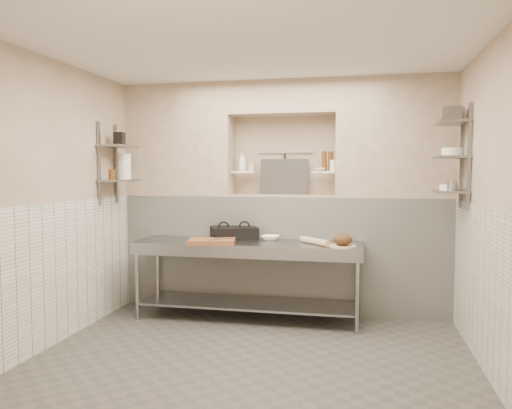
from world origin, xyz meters
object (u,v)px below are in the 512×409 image
(cutting_board, at_px, (212,241))
(mixing_bowl, at_px, (270,238))
(prep_table, at_px, (248,264))
(bowl_alcove, at_px, (320,169))
(rolling_pin, at_px, (314,241))
(bottle_soap, at_px, (242,161))
(jug_left, at_px, (124,167))
(bread_loaf, at_px, (343,240))
(panini_press, at_px, (234,233))

(cutting_board, relative_size, mixing_bowl, 2.32)
(prep_table, relative_size, bowl_alcove, 20.62)
(rolling_pin, height_order, bottle_soap, bottle_soap)
(prep_table, bearing_deg, jug_left, 179.34)
(bread_loaf, distance_m, bottle_soap, 1.68)
(rolling_pin, bearing_deg, panini_press, 164.93)
(prep_table, bearing_deg, rolling_pin, -3.02)
(prep_table, relative_size, bottle_soap, 10.89)
(cutting_board, distance_m, mixing_bowl, 0.71)
(prep_table, distance_m, bottle_soap, 1.32)
(bread_loaf, distance_m, bowl_alcove, 1.05)
(cutting_board, bearing_deg, rolling_pin, 7.16)
(bottle_soap, distance_m, jug_left, 1.43)
(bowl_alcove, bearing_deg, rolling_pin, -91.01)
(jug_left, bearing_deg, mixing_bowl, 6.21)
(panini_press, bearing_deg, rolling_pin, -39.19)
(prep_table, xyz_separation_m, bowl_alcove, (0.78, 0.51, 1.09))
(mixing_bowl, height_order, bread_loaf, bread_loaf)
(bread_loaf, bearing_deg, bottle_soap, 151.39)
(panini_press, relative_size, bottle_soap, 2.71)
(panini_press, distance_m, jug_left, 1.54)
(prep_table, distance_m, bread_loaf, 1.14)
(bread_loaf, xyz_separation_m, jug_left, (-2.60, 0.17, 0.79))
(bottle_soap, relative_size, bowl_alcove, 1.89)
(cutting_board, bearing_deg, prep_table, 26.36)
(panini_press, xyz_separation_m, bread_loaf, (1.30, -0.38, 0.01))
(mixing_bowl, bearing_deg, prep_table, -137.57)
(panini_press, height_order, bottle_soap, bottle_soap)
(bread_loaf, height_order, bottle_soap, bottle_soap)
(bottle_soap, bearing_deg, jug_left, -158.61)
(cutting_board, relative_size, jug_left, 1.68)
(mixing_bowl, distance_m, bread_loaf, 0.93)
(mixing_bowl, relative_size, bowl_alcove, 1.76)
(mixing_bowl, bearing_deg, rolling_pin, -24.69)
(cutting_board, distance_m, bottle_soap, 1.17)
(mixing_bowl, bearing_deg, bowl_alcove, 29.00)
(rolling_pin, bearing_deg, bottle_soap, 148.95)
(mixing_bowl, bearing_deg, bread_loaf, -23.14)
(bread_loaf, height_order, bowl_alcove, bowl_alcove)
(cutting_board, bearing_deg, bowl_alcove, 31.24)
(panini_press, xyz_separation_m, mixing_bowl, (0.45, -0.02, -0.05))
(bread_loaf, distance_m, jug_left, 2.73)
(panini_press, xyz_separation_m, rolling_pin, (0.99, -0.27, -0.04))
(jug_left, bearing_deg, bottle_soap, 21.39)
(bowl_alcove, bearing_deg, bottle_soap, 178.52)
(cutting_board, distance_m, rolling_pin, 1.15)
(rolling_pin, xyz_separation_m, bowl_alcove, (0.01, 0.55, 0.80))
(cutting_board, relative_size, bottle_soap, 2.16)
(bottle_soap, xyz_separation_m, jug_left, (-1.33, -0.52, -0.07))
(rolling_pin, relative_size, bowl_alcove, 3.70)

